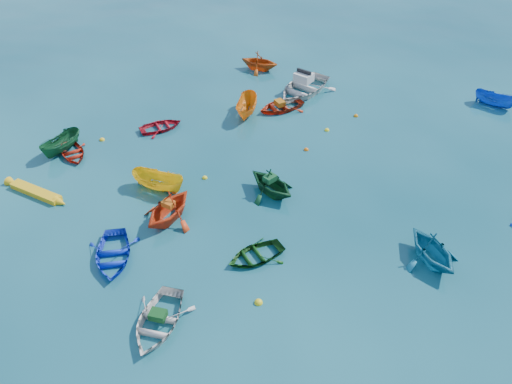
{
  "coord_description": "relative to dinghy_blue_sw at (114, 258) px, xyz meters",
  "views": [
    {
      "loc": [
        -2.27,
        -15.49,
        16.67
      ],
      "look_at": [
        0.0,
        5.0,
        0.4
      ],
      "focal_mm": 35.0,
      "sensor_mm": 36.0,
      "label": 1
    }
  ],
  "objects": [
    {
      "name": "ground",
      "position": [
        7.04,
        -1.3,
        0.0
      ],
      "size": [
        160.0,
        160.0,
        0.0
      ],
      "primitive_type": "plane",
      "color": "#0A3A4A",
      "rests_on": "ground"
    },
    {
      "name": "dinghy_blue_sw",
      "position": [
        0.0,
        0.0,
        0.0
      ],
      "size": [
        2.55,
        3.46,
        0.7
      ],
      "primitive_type": "imported",
      "rotation": [
        0.0,
        0.0,
        0.05
      ],
      "color": "#102FC9",
      "rests_on": "ground"
    },
    {
      "name": "dinghy_white_near",
      "position": [
        2.23,
        -3.97,
        0.0
      ],
      "size": [
        3.43,
        4.02,
        0.7
      ],
      "primitive_type": "imported",
      "rotation": [
        0.0,
        0.0,
        -0.34
      ],
      "color": "beige",
      "rests_on": "ground"
    },
    {
      "name": "dinghy_orange_w",
      "position": [
        2.52,
        2.48,
        0.0
      ],
      "size": [
        4.08,
        4.18,
        1.67
      ],
      "primitive_type": "imported",
      "rotation": [
        0.0,
        0.0,
        -0.62
      ],
      "color": "red",
      "rests_on": "ground"
    },
    {
      "name": "sampan_yellow_mid",
      "position": [
        1.91,
        5.05,
        0.0
      ],
      "size": [
        3.31,
        2.52,
        1.21
      ],
      "primitive_type": "imported",
      "rotation": [
        0.0,
        0.0,
        1.08
      ],
      "color": "yellow",
      "rests_on": "ground"
    },
    {
      "name": "dinghy_green_e",
      "position": [
        6.52,
        -0.66,
        0.0
      ],
      "size": [
        3.32,
        2.89,
        0.57
      ],
      "primitive_type": "imported",
      "rotation": [
        0.0,
        0.0,
        -1.18
      ],
      "color": "#0F4311",
      "rests_on": "ground"
    },
    {
      "name": "dinghy_cyan_se",
      "position": [
        14.46,
        -1.73,
        0.0
      ],
      "size": [
        3.28,
        3.59,
        1.61
      ],
      "primitive_type": "imported",
      "rotation": [
        0.0,
        0.0,
        0.24
      ],
      "color": "teal",
      "rests_on": "ground"
    },
    {
      "name": "dinghy_red_nw",
      "position": [
        1.75,
        11.4,
        0.0
      ],
      "size": [
        3.25,
        2.79,
        0.57
      ],
      "primitive_type": "imported",
      "rotation": [
        0.0,
        0.0,
        1.93
      ],
      "color": "#A90E1A",
      "rests_on": "ground"
    },
    {
      "name": "sampan_orange_n",
      "position": [
        7.43,
        12.67,
        0.0
      ],
      "size": [
        2.06,
        3.53,
        1.28
      ],
      "primitive_type": "imported",
      "rotation": [
        0.0,
        0.0,
        -0.26
      ],
      "color": "orange",
      "rests_on": "ground"
    },
    {
      "name": "dinghy_green_n",
      "position": [
        7.88,
        4.02,
        0.0
      ],
      "size": [
        3.8,
        3.89,
        1.56
      ],
      "primitive_type": "imported",
      "rotation": [
        0.0,
        0.0,
        0.63
      ],
      "color": "#0F4421",
      "rests_on": "ground"
    },
    {
      "name": "dinghy_red_ne",
      "position": [
        9.78,
        13.12,
        0.0
      ],
      "size": [
        3.9,
        3.39,
        0.68
      ],
      "primitive_type": "imported",
      "rotation": [
        0.0,
        0.0,
        -1.18
      ],
      "color": "#AD260E",
      "rests_on": "ground"
    },
    {
      "name": "sampan_blue_far",
      "position": [
        24.5,
        11.99,
        0.0
      ],
      "size": [
        2.81,
        2.68,
        1.09
      ],
      "primitive_type": "imported",
      "rotation": [
        0.0,
        0.0,
        0.83
      ],
      "color": "blue",
      "rests_on": "ground"
    },
    {
      "name": "dinghy_red_far",
      "position": [
        -3.34,
        8.92,
        0.0
      ],
      "size": [
        2.79,
        3.19,
        0.55
      ],
      "primitive_type": "imported",
      "rotation": [
        0.0,
        0.0,
        0.4
      ],
      "color": "#B11F0E",
      "rests_on": "ground"
    },
    {
      "name": "dinghy_orange_far",
      "position": [
        9.06,
        19.61,
        0.0
      ],
      "size": [
        3.79,
        3.62,
        1.55
      ],
      "primitive_type": "imported",
      "rotation": [
        0.0,
        0.0,
        1.09
      ],
      "color": "#C14C12",
      "rests_on": "ground"
    },
    {
      "name": "sampan_green_far",
      "position": [
        -4.01,
        9.42,
        0.0
      ],
      "size": [
        2.58,
        3.11,
        1.15
      ],
      "primitive_type": "imported",
      "rotation": [
        0.0,
        0.0,
        -0.58
      ],
      "color": "#124F29",
      "rests_on": "ground"
    },
    {
      "name": "kayak_yellow",
      "position": [
        -4.65,
        5.32,
        0.0
      ],
      "size": [
        3.61,
        2.72,
        0.4
      ],
      "primitive_type": null,
      "rotation": [
        0.0,
        0.0,
        0.97
      ],
      "color": "gold",
      "rests_on": "ground"
    },
    {
      "name": "motorboat_white",
      "position": [
        11.74,
        15.4,
        0.0
      ],
      "size": [
        6.06,
        6.1,
        1.64
      ],
      "primitive_type": "imported",
      "rotation": [
        0.0,
        0.0,
        -0.77
      ],
      "color": "silver",
      "rests_on": "ground"
    },
    {
      "name": "tarp_green_a",
      "position": [
        2.26,
        -3.88,
        0.51
      ],
      "size": [
        0.79,
        0.69,
        0.32
      ],
      "primitive_type": "cube",
      "rotation": [
        0.0,
        0.0,
        -0.34
      ],
      "color": "#11471A",
      "rests_on": "dinghy_white_near"
    },
    {
      "name": "tarp_orange_a",
      "position": [
        2.55,
        2.52,
        0.98
      ],
      "size": [
        0.73,
        0.7,
        0.28
      ],
      "primitive_type": "cube",
      "rotation": [
        0.0,
        0.0,
        -0.62
      ],
      "color": "#C85C14",
      "rests_on": "dinghy_orange_w"
    },
    {
      "name": "tarp_green_b",
      "position": [
        7.82,
        4.1,
        0.94
      ],
      "size": [
        0.82,
        0.78,
        0.32
      ],
      "primitive_type": "cube",
      "rotation": [
        0.0,
        0.0,
        0.63
      ],
      "color": "#134E26",
      "rests_on": "dinghy_green_n"
    },
    {
      "name": "tarp_orange_b",
      "position": [
        9.69,
        13.08,
        0.51
      ],
      "size": [
        0.76,
        0.85,
        0.34
      ],
      "primitive_type": "cube",
      "rotation": [
        0.0,
        0.0,
        -1.18
      ],
      "color": "#B56512",
      "rests_on": "dinghy_red_ne"
    },
    {
      "name": "buoy_ye_a",
      "position": [
        6.37,
        -3.3,
        0.0
      ],
      "size": [
        0.36,
        0.36,
        0.36
      ],
      "primitive_type": "sphere",
      "color": "yellow",
      "rests_on": "ground"
    },
    {
      "name": "buoy_or_c",
      "position": [
        2.73,
        4.67,
        0.0
      ],
      "size": [
        0.32,
        0.32,
        0.32
      ],
      "primitive_type": "sphere",
      "color": "#E04B0C",
      "rests_on": "ground"
    },
    {
      "name": "buoy_ye_c",
      "position": [
        4.38,
        5.76,
        0.0
      ],
      "size": [
        0.3,
        0.3,
        0.3
      ],
      "primitive_type": "sphere",
      "color": "yellow",
      "rests_on": "ground"
    },
    {
      "name": "buoy_or_d",
      "position": [
        14.64,
        11.6,
        0.0
      ],
      "size": [
        0.31,
        0.31,
        0.31
      ],
      "primitive_type": "sphere",
      "color": "orange",
      "rests_on": "ground"
    },
    {
      "name": "buoy_ye_d",
      "position": [
        -1.86,
        10.44,
        0.0
      ],
      "size": [
        0.33,
        0.33,
        0.33
      ],
      "primitive_type": "sphere",
      "color": "yellow",
      "rests_on": "ground"
    },
    {
      "name": "buoy_or_e",
      "position": [
        10.56,
        7.94,
        0.0
      ],
      "size": [
        0.3,
        0.3,
        0.3
      ],
      "primitive_type": "sphere",
      "color": "orange",
      "rests_on": "ground"
    },
    {
      "name": "buoy_ye_e",
      "position": [
        12.31,
        10.03,
        0.0
      ],
      "size": [
        0.31,
        0.31,
        0.31
      ],
      "primitive_type": "sphere",
      "color": "#FFF11A",
      "rests_on": "ground"
    }
  ]
}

